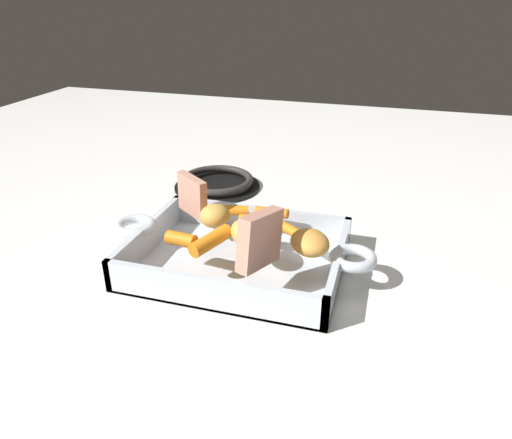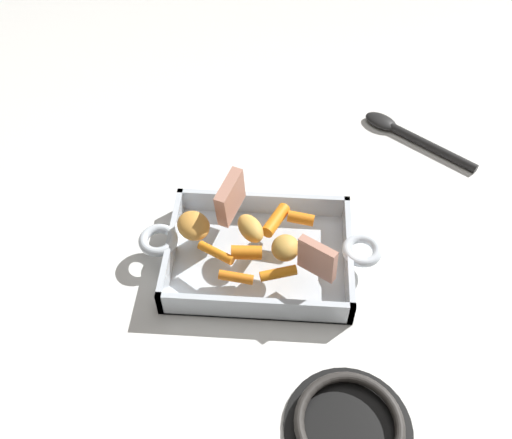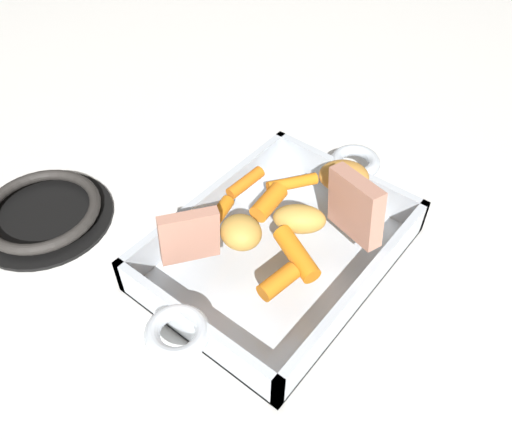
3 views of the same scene
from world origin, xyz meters
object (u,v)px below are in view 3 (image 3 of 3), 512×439
baby_carrot_northwest (296,254)px  potato_corner (241,232)px  baby_carrot_center_right (218,216)px  baby_carrot_southeast (292,183)px  stove_burner_rear (43,213)px  potato_golden_small (344,176)px  roasting_dish (279,249)px  roast_slice_thick (355,207)px  baby_carrot_long (245,183)px  baby_carrot_northeast (278,282)px  baby_carrot_center_left (269,202)px  roast_slice_thin (189,236)px  potato_halved (299,219)px

baby_carrot_northwest → potato_corner: 0.07m
baby_carrot_center_right → baby_carrot_southeast: bearing=-18.6°
stove_burner_rear → potato_golden_small: bearing=-49.8°
roasting_dish → potato_corner: potato_corner is taller
roast_slice_thick → stove_burner_rear: (-0.19, 0.34, -0.08)m
baby_carrot_southeast → potato_golden_small: (0.04, -0.05, 0.01)m
baby_carrot_long → potato_corner: (-0.07, -0.05, 0.01)m
baby_carrot_northeast → potato_golden_small: potato_golden_small is taller
baby_carrot_center_left → baby_carrot_northwest: same height
baby_carrot_long → baby_carrot_northwest: baby_carrot_northwest is taller
baby_carrot_northeast → baby_carrot_southeast: bearing=30.7°
roasting_dish → roast_slice_thin: 0.12m
baby_carrot_center_right → roasting_dish: bearing=-63.1°
roasting_dish → baby_carrot_center_right: 0.08m
roasting_dish → roast_slice_thin: size_ratio=6.32×
baby_carrot_long → baby_carrot_center_left: 0.05m
baby_carrot_center_right → baby_carrot_center_left: bearing=-33.5°
roasting_dish → baby_carrot_southeast: (0.07, 0.03, 0.04)m
baby_carrot_center_right → potato_golden_small: (0.14, -0.08, 0.01)m
roasting_dish → baby_carrot_long: size_ratio=7.49×
roast_slice_thin → stove_burner_rear: roast_slice_thin is taller
roasting_dish → roast_slice_thick: bearing=-50.3°
baby_carrot_northeast → potato_corner: potato_corner is taller
roasting_dish → potato_halved: (0.02, -0.02, 0.05)m
roast_slice_thick → roast_slice_thin: (-0.14, 0.11, -0.00)m
baby_carrot_center_left → baby_carrot_northwest: bearing=-121.2°
baby_carrot_long → roasting_dish: bearing=-112.0°
baby_carrot_northeast → potato_golden_small: bearing=10.4°
baby_carrot_long → baby_carrot_northeast: baby_carrot_northeast is taller
roast_slice_thick → potato_corner: size_ratio=1.51×
baby_carrot_long → stove_burner_rear: (-0.17, 0.20, -0.05)m
baby_carrot_center_right → potato_golden_small: bearing=-29.6°
baby_carrot_southeast → baby_carrot_center_left: size_ratio=1.33×
baby_carrot_long → baby_carrot_center_right: size_ratio=0.94×
potato_halved → potato_corner: 0.07m
roast_slice_thin → potato_golden_small: roast_slice_thin is taller
baby_carrot_long → baby_carrot_southeast: bearing=-51.6°
potato_golden_small → potato_corner: size_ratio=1.28×
roasting_dish → roast_slice_thick: size_ratio=5.50×
baby_carrot_center_right → roast_slice_thin: bearing=-166.8°
baby_carrot_northeast → baby_carrot_long: bearing=51.9°
baby_carrot_center_right → baby_carrot_northwest: bearing=-85.4°
roast_slice_thin → roast_slice_thick: bearing=-38.6°
potato_corner → stove_burner_rear: size_ratio=0.27×
baby_carrot_center_left → potato_golden_small: size_ratio=0.79×
baby_carrot_center_left → baby_carrot_center_right: size_ratio=0.85×
baby_carrot_northwest → potato_halved: (0.04, 0.03, 0.01)m
potato_halved → roast_slice_thick: bearing=-52.1°
roast_slice_thin → potato_golden_small: (0.20, -0.07, -0.02)m
roast_slice_thick → baby_carrot_southeast: bearing=81.2°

